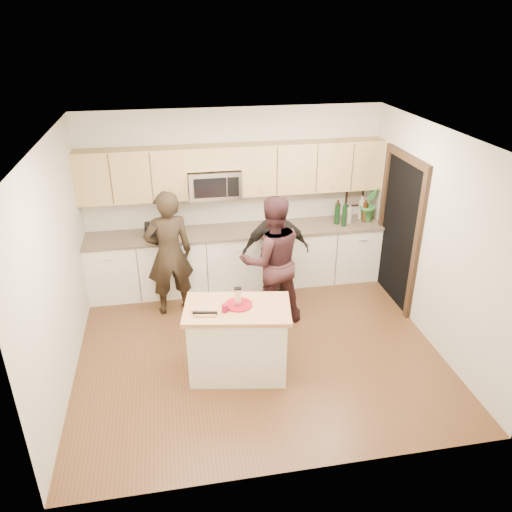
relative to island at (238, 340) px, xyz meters
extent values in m
plane|color=brown|center=(0.31, 0.45, -0.45)|extent=(4.50, 4.50, 0.00)
cube|color=beige|center=(0.31, 2.45, 0.90)|extent=(4.50, 0.02, 2.70)
cube|color=beige|center=(0.31, -1.55, 0.90)|extent=(4.50, 0.02, 2.70)
cube|color=beige|center=(-1.94, 0.45, 0.90)|extent=(0.02, 4.00, 2.70)
cube|color=beige|center=(2.56, 0.45, 0.90)|extent=(0.02, 4.00, 2.70)
cube|color=white|center=(0.31, 0.45, 2.25)|extent=(4.50, 4.00, 0.02)
cube|color=silver|center=(0.31, 2.14, 0.00)|extent=(4.50, 0.62, 0.90)
cube|color=#73604C|center=(0.31, 2.13, 0.47)|extent=(4.50, 0.66, 0.04)
cube|color=tan|center=(-1.16, 2.28, 1.37)|extent=(1.55, 0.33, 0.75)
cube|color=tan|center=(1.48, 2.28, 1.37)|extent=(2.17, 0.33, 0.75)
cube|color=tan|center=(0.00, 2.28, 1.58)|extent=(0.78, 0.33, 0.33)
cube|color=silver|center=(0.00, 2.25, 1.20)|extent=(0.76, 0.40, 0.40)
cube|color=black|center=(-0.08, 2.05, 1.20)|extent=(0.47, 0.01, 0.29)
cube|color=black|center=(0.25, 2.05, 1.20)|extent=(0.17, 0.01, 0.29)
cube|color=black|center=(2.55, 1.35, 0.60)|extent=(0.02, 1.05, 2.10)
cube|color=#2F1F12|center=(2.53, 0.77, 0.60)|extent=(0.06, 0.10, 2.10)
cube|color=#2F1F12|center=(2.53, 1.92, 0.60)|extent=(0.06, 0.10, 2.10)
cube|color=#2F1F12|center=(2.53, 1.35, 1.70)|extent=(0.06, 1.25, 0.10)
cube|color=black|center=(2.26, 2.43, 0.83)|extent=(0.30, 0.03, 0.38)
cube|color=tan|center=(2.26, 2.42, 0.83)|extent=(0.24, 0.00, 0.32)
cube|color=white|center=(-0.64, 1.82, 0.25)|extent=(0.34, 0.01, 0.48)
cube|color=white|center=(-0.64, 2.12, 0.48)|extent=(0.34, 0.60, 0.01)
cube|color=silver|center=(0.00, 0.00, -0.03)|extent=(1.20, 0.82, 0.85)
cube|color=#AD7248|center=(0.00, 0.00, 0.42)|extent=(1.30, 0.89, 0.05)
cylinder|color=maroon|center=(0.02, 0.04, 0.45)|extent=(0.32, 0.32, 0.02)
cube|color=silver|center=(0.01, 0.01, 0.57)|extent=(0.07, 0.05, 0.21)
cube|color=black|center=(0.01, 0.01, 0.68)|extent=(0.08, 0.05, 0.02)
cylinder|color=maroon|center=(-0.15, -0.07, 0.49)|extent=(0.07, 0.07, 0.09)
cube|color=#AD7248|center=(-0.36, -0.06, 0.45)|extent=(0.26, 0.22, 0.02)
cube|color=black|center=(-0.37, -0.10, 0.47)|extent=(0.27, 0.07, 0.02)
cube|color=silver|center=(-0.43, -0.04, 0.47)|extent=(0.20, 0.05, 0.01)
cube|color=black|center=(-0.89, 2.12, 0.58)|extent=(0.33, 0.24, 0.19)
cube|color=silver|center=(-0.96, 2.12, 0.68)|extent=(0.03, 0.17, 0.00)
cube|color=silver|center=(-0.82, 2.12, 0.68)|extent=(0.03, 0.17, 0.00)
cylinder|color=black|center=(1.87, 2.10, 0.65)|extent=(0.08, 0.08, 0.34)
cylinder|color=#371B0A|center=(1.92, 2.22, 0.66)|extent=(0.08, 0.08, 0.34)
cylinder|color=#AFA689|center=(2.07, 2.09, 0.63)|extent=(0.07, 0.07, 0.30)
cylinder|color=#371B0A|center=(2.33, 2.11, 0.67)|extent=(0.07, 0.07, 0.37)
cylinder|color=#AFA689|center=(2.32, 2.24, 0.67)|extent=(0.09, 0.09, 0.38)
cylinder|color=black|center=(1.95, 2.00, 0.68)|extent=(0.07, 0.07, 0.39)
imported|color=#2D712F|center=(2.40, 2.17, 0.76)|extent=(0.39, 0.39, 0.55)
imported|color=black|center=(-0.72, 1.54, 0.45)|extent=(0.73, 0.55, 1.81)
imported|color=#32191B|center=(0.63, 1.08, 0.45)|extent=(0.94, 0.76, 1.81)
imported|color=black|center=(0.78, 1.53, 0.37)|extent=(0.98, 0.43, 1.65)
camera|label=1|loc=(-0.65, -4.77, 3.41)|focal=35.00mm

